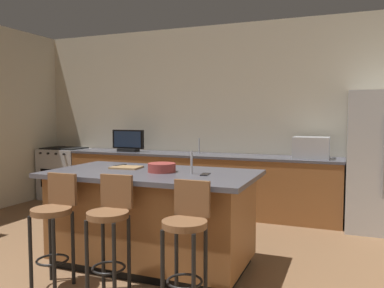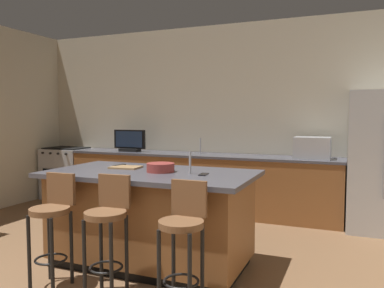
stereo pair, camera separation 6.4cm
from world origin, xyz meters
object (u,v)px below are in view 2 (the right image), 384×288
bar_stool_right (183,234)px  bar_stool_center (108,224)px  tv_monitor (130,142)px  cutting_board (126,167)px  bar_stool_left (53,219)px  cell_phone (204,174)px  range_oven (67,173)px  microwave (312,148)px  fruit_bowl (161,168)px  tv_remote (119,166)px  kitchen_island (151,217)px

bar_stool_right → bar_stool_center: bearing=179.8°
tv_monitor → cutting_board: size_ratio=1.87×
bar_stool_left → cell_phone: 1.40m
cutting_board → tv_monitor: bearing=120.5°
range_oven → cutting_board: cutting_board is taller
microwave → tv_monitor: size_ratio=0.85×
range_oven → fruit_bowl: bearing=-35.9°
tv_monitor → bar_stool_center: tv_monitor is taller
bar_stool_center → cell_phone: (0.56, 0.74, 0.34)m
tv_monitor → cell_phone: size_ratio=3.77×
microwave → bar_stool_right: size_ratio=0.48×
range_oven → cell_phone: bearing=-32.2°
microwave → tv_remote: (-1.82, -1.98, -0.10)m
range_oven → tv_remote: (2.41, -1.98, 0.49)m
cutting_board → cell_phone: bearing=-7.0°
kitchen_island → tv_monitor: size_ratio=3.62×
kitchen_island → microwave: size_ratio=4.27×
cell_phone → cutting_board: 0.93m
bar_stool_right → cutting_board: size_ratio=3.28×
bar_stool_right → microwave: bearing=77.8°
kitchen_island → bar_stool_left: bearing=-126.6°
kitchen_island → cell_phone: cell_phone is taller
kitchen_island → cutting_board: bearing=161.7°
tv_monitor → tv_remote: size_ratio=3.33×
range_oven → cell_phone: 4.12m
bar_stool_left → cutting_board: bearing=76.0°
kitchen_island → bar_stool_right: bar_stool_right is taller
bar_stool_right → tv_monitor: bearing=128.2°
cutting_board → range_oven: bearing=140.8°
bar_stool_left → tv_remote: bar_stool_left is taller
tv_monitor → bar_stool_left: (0.99, -2.89, -0.47)m
kitchen_island → microwave: bearing=58.6°
microwave → bar_stool_center: bearing=-114.6°
cell_phone → cutting_board: cutting_board is taller
bar_stool_left → kitchen_island: bearing=52.3°
tv_monitor → bar_stool_left: tv_monitor is taller
kitchen_island → cell_phone: size_ratio=13.66×
fruit_bowl → cell_phone: (0.46, -0.01, -0.04)m
range_oven → bar_stool_center: size_ratio=0.92×
fruit_bowl → cutting_board: size_ratio=0.90×
tv_monitor → cell_phone: 3.00m
kitchen_island → bar_stool_right: bearing=-47.6°
cell_phone → cutting_board: (-0.92, 0.11, 0.01)m
kitchen_island → fruit_bowl: fruit_bowl is taller
bar_stool_left → bar_stool_center: bar_stool_center is taller
kitchen_island → cutting_board: cutting_board is taller
bar_stool_left → cell_phone: size_ratio=6.52×
cell_phone → tv_remote: bearing=162.6°
kitchen_island → microwave: (1.33, 2.19, 0.57)m
range_oven → cutting_board: 3.31m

